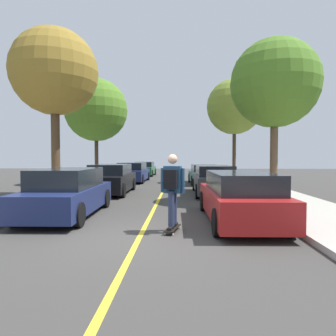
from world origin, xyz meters
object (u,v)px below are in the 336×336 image
Objects in this scene: parked_car_left_far at (133,172)px; skateboarder at (172,186)px; parked_car_right_nearest at (239,197)px; skateboard at (173,228)px; parked_car_left_near at (111,179)px; parked_car_right_far at (205,174)px; parked_car_left_farthest at (145,169)px; street_tree_left_nearest at (55,73)px; parked_car_left_nearest at (68,193)px; parked_car_right_near at (214,180)px; street_tree_right_nearest at (275,84)px; fire_hydrant at (54,190)px; street_tree_right_near at (234,107)px; street_tree_left_near at (96,110)px.

parked_car_left_far is 14.81m from skateboarder.
skateboard is at bearing -146.75° from parked_car_right_nearest.
parked_car_right_far is (5.01, 5.26, -0.05)m from parked_car_left_near.
street_tree_left_nearest is (-2.10, -15.60, 4.83)m from parked_car_left_farthest.
parked_car_left_nearest reaches higher than skateboard.
parked_car_left_near reaches higher than parked_car_right_near.
parked_car_left_far is at bearing -90.01° from parked_car_left_farthest.
parked_car_right_near is 8.67m from street_tree_left_nearest.
fire_hydrant is (-8.61, -0.57, -4.17)m from street_tree_right_nearest.
parked_car_right_nearest is at bearing -34.48° from street_tree_left_nearest.
parked_car_left_nearest is 12.55m from parked_car_left_far.
street_tree_right_near reaches higher than street_tree_right_nearest.
parked_car_right_nearest is (5.01, -20.49, 0.04)m from parked_car_left_farthest.
street_tree_left_near reaches higher than parked_car_right_near.
skateboard is (-1.79, -1.17, -0.60)m from parked_car_right_nearest.
parked_car_left_near is 1.12× the size of parked_car_right_far.
parked_car_right_nearest is (5.01, -6.37, -0.01)m from parked_car_left_near.
parked_car_right_near is at bearing 90.01° from parked_car_right_nearest.
parked_car_left_nearest reaches higher than parked_car_right_far.
parked_car_left_farthest is 21.09m from parked_car_right_nearest.
skateboard is at bearing -77.38° from parked_car_left_far.
parked_car_right_near reaches higher than parked_car_right_nearest.
skateboarder is at bearing -77.44° from parked_car_left_far.
parked_car_right_nearest is 2.20m from skateboarder.
fire_hydrant is (-6.51, -8.34, -0.16)m from parked_car_right_far.
street_tree_right_nearest is at bearing -48.01° from parked_car_right_near.
parked_car_right_far is 2.34× the size of skateboarder.
street_tree_right_near is 15.08m from skateboarder.
parked_car_right_near reaches higher than skateboard.
parked_car_left_far is (-0.00, 12.55, -0.02)m from parked_car_left_nearest.
street_tree_left_near is at bearing -139.35° from parked_car_left_far.
skateboarder is (-0.01, -0.03, 1.00)m from skateboard.
street_tree_right_near reaches higher than parked_car_left_nearest.
street_tree_left_nearest is (-7.11, 4.88, 4.79)m from parked_car_right_nearest.
parked_car_right_nearest is 5.42× the size of skateboard.
street_tree_right_near reaches higher than parked_car_left_near.
skateboard is (3.23, -7.54, -0.61)m from parked_car_left_near.
parked_car_left_far is 6.73× the size of fire_hydrant.
street_tree_left_near is at bearing 90.00° from street_tree_left_nearest.
parked_car_left_far reaches higher than parked_car_right_nearest.
parked_car_right_nearest is at bearing -69.26° from parked_car_left_far.
skateboarder is (5.32, -12.64, -3.76)m from street_tree_left_near.
parked_car_left_far is at bearing 102.62° from skateboard.
parked_car_right_nearest is at bearing -51.78° from parked_car_left_near.
parked_car_right_nearest is 7.30m from fire_hydrant.
parked_car_left_farthest is at bearing 98.47° from skateboard.
street_tree_right_near reaches higher than fire_hydrant.
parked_car_left_farthest is 1.06× the size of parked_car_right_far.
parked_car_left_far is at bearing 102.56° from skateboarder.
parked_car_left_nearest is 0.96× the size of parked_car_right_nearest.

